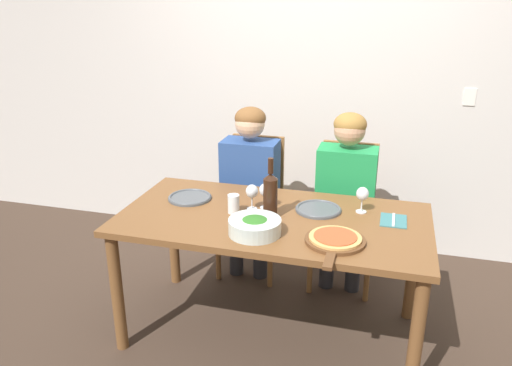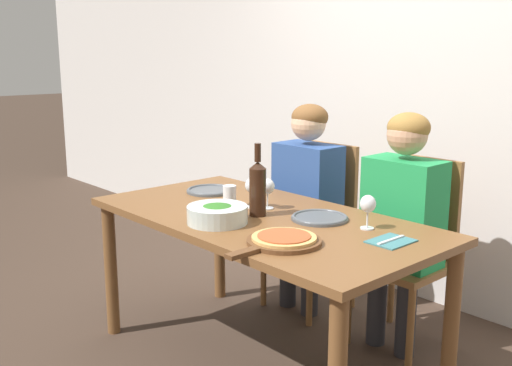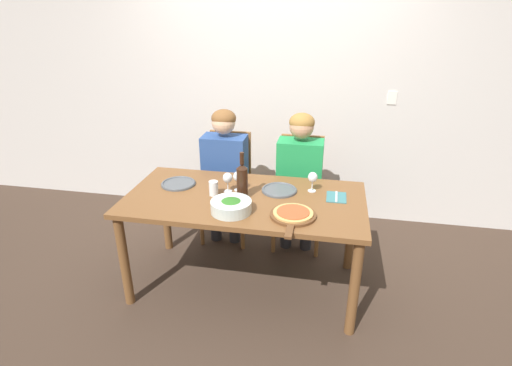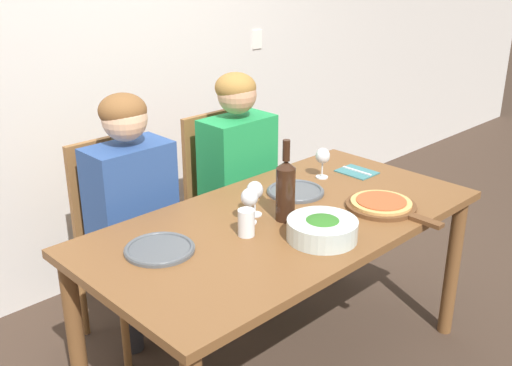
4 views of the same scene
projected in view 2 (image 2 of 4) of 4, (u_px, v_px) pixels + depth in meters
The scene contains 17 objects.
ground_plane at pixel (261, 363), 2.97m from camera, with size 40.00×40.00×0.00m, color #3D2D23.
back_wall at pixel (426, 80), 3.55m from camera, with size 10.00×0.06×2.70m.
dining_table at pixel (262, 234), 2.83m from camera, with size 1.71×0.87×0.76m.
chair_left at pixel (318, 221), 3.59m from camera, with size 0.42×0.42×0.98m.
chair_right at pixel (412, 247), 3.11m from camera, with size 0.42×0.42×0.98m.
person_woman at pixel (305, 188), 3.47m from camera, with size 0.47×0.51×1.23m.
person_man at pixel (401, 210), 2.99m from camera, with size 0.47×0.51×1.23m.
wine_bottle at pixel (258, 187), 2.78m from camera, with size 0.08×0.08×0.34m.
broccoli_bowl at pixel (217, 214), 2.68m from camera, with size 0.27×0.27×0.09m.
dinner_plate_left at pixel (210, 190), 3.29m from camera, with size 0.26×0.26×0.02m.
dinner_plate_right at pixel (320, 218), 2.74m from camera, with size 0.26×0.26×0.02m.
pizza_on_board at pixel (283, 240), 2.39m from camera, with size 0.30×0.44×0.04m.
wine_glass_left at pixel (252, 187), 2.93m from camera, with size 0.07×0.07×0.15m.
wine_glass_right at pixel (368, 206), 2.58m from camera, with size 0.07×0.07×0.15m.
wine_glass_centre at pixel (268, 188), 2.91m from camera, with size 0.07×0.07×0.15m.
water_tumbler at pixel (230, 196), 2.96m from camera, with size 0.07×0.07×0.11m.
fork_on_napkin at pixel (391, 241), 2.42m from camera, with size 0.14×0.18×0.01m.
Camera 2 is at (2.00, -1.84, 1.51)m, focal length 42.00 mm.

